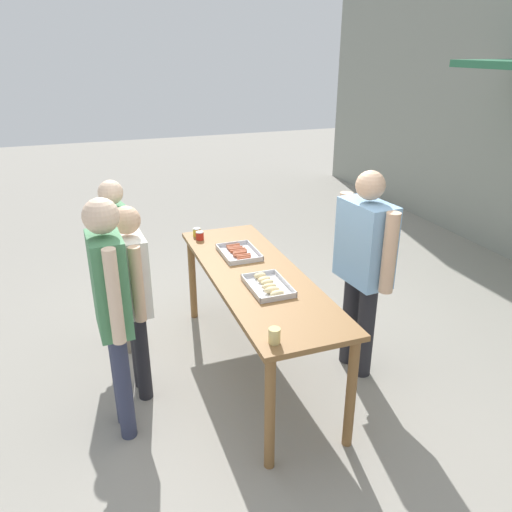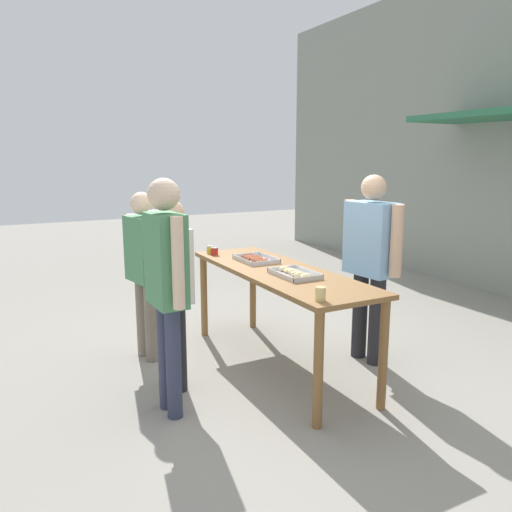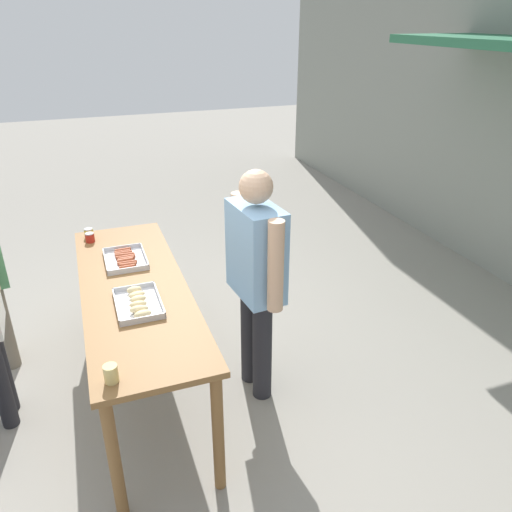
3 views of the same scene
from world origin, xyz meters
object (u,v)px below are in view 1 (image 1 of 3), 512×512
Objects in this scene: condiment_jar_mustard at (197,232)px; beer_cup at (274,336)px; food_tray_sausages at (239,253)px; person_customer_with_cup at (111,300)px; person_server_behind_table at (364,259)px; person_customer_waiting_in_line at (133,287)px; condiment_jar_ketchup at (200,236)px; food_tray_buns at (268,286)px; person_customer_holding_hotdog at (118,253)px.

beer_cup reaches higher than condiment_jar_mustard.
beer_cup is at bearing -9.49° from food_tray_sausages.
person_customer_with_cup is at bearing -124.72° from beer_cup.
person_server_behind_table is 1.11× the size of person_customer_waiting_in_line.
condiment_jar_ketchup is (-0.47, -0.23, 0.02)m from food_tray_sausages.
person_customer_waiting_in_line reaches higher than condiment_jar_ketchup.
person_customer_with_cup is at bearing -33.54° from condiment_jar_mustard.
condiment_jar_ketchup is at bearing -143.22° from person_server_behind_table.
condiment_jar_mustard reaches higher than food_tray_buns.
food_tray_sausages is at bearing -70.65° from person_customer_waiting_in_line.
food_tray_sausages is 0.24× the size of person_customer_with_cup.
condiment_jar_mustard is at bearing 180.00° from beer_cup.
beer_cup is at bearing -0.00° from condiment_jar_mustard.
person_customer_holding_hotdog is at bearing -107.80° from food_tray_sausages.
condiment_jar_ketchup is 0.78m from person_customer_holding_hotdog.
person_customer_waiting_in_line reaches higher than condiment_jar_mustard.
person_customer_with_cup is (0.08, -1.13, 0.13)m from food_tray_buns.
condiment_jar_mustard is 0.80× the size of beer_cup.
person_customer_waiting_in_line is at bearing -39.95° from condiment_jar_ketchup.
person_customer_holding_hotdog is (-1.01, -1.82, -0.08)m from person_server_behind_table.
person_customer_waiting_in_line is (-0.29, -1.77, -0.09)m from person_server_behind_table.
food_tray_buns is 0.25× the size of person_customer_with_cup.
person_customer_with_cup is 1.12× the size of person_customer_waiting_in_line.
food_tray_buns is 1.20m from condiment_jar_ketchup.
beer_cup is 0.06× the size of person_server_behind_table.
person_customer_waiting_in_line is at bearing 172.45° from person_customer_holding_hotdog.
beer_cup is 0.06× the size of person_customer_holding_hotdog.
person_server_behind_table reaches higher than beer_cup.
condiment_jar_ketchup is 0.05× the size of person_server_behind_table.
food_tray_buns is at bearing 161.44° from beer_cup.
food_tray_sausages is 0.24× the size of person_server_behind_table.
person_customer_holding_hotdog is at bearing -135.74° from food_tray_buns.
person_customer_with_cup is (1.35, -0.90, 0.11)m from condiment_jar_mustard.
condiment_jar_ketchup is at bearing -89.94° from person_customer_holding_hotdog.
person_customer_with_cup is at bearing 152.45° from person_customer_waiting_in_line.
condiment_jar_ketchup is (-1.17, -0.23, 0.02)m from food_tray_buns.
person_customer_with_cup is at bearing 162.05° from person_customer_holding_hotdog.
person_customer_with_cup is (-0.62, -0.90, 0.10)m from beer_cup.
food_tray_buns is at bearing -88.65° from person_customer_with_cup.
person_customer_with_cup is at bearing -55.34° from food_tray_sausages.
beer_cup is at bearing -0.07° from condiment_jar_ketchup.
food_tray_sausages is at bearing 22.34° from condiment_jar_mustard.
food_tray_buns is 0.25× the size of person_server_behind_table.
food_tray_buns is 4.39× the size of beer_cup.
beer_cup is at bearing -167.12° from person_customer_holding_hotdog.
beer_cup is at bearing -147.60° from person_customer_waiting_in_line.
person_server_behind_table is 1.95m from person_customer_with_cup.
person_customer_with_cup reaches higher than condiment_jar_mustard.
food_tray_sausages is 0.52m from condiment_jar_ketchup.
person_customer_waiting_in_line is (-1.01, -0.72, -0.02)m from beer_cup.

